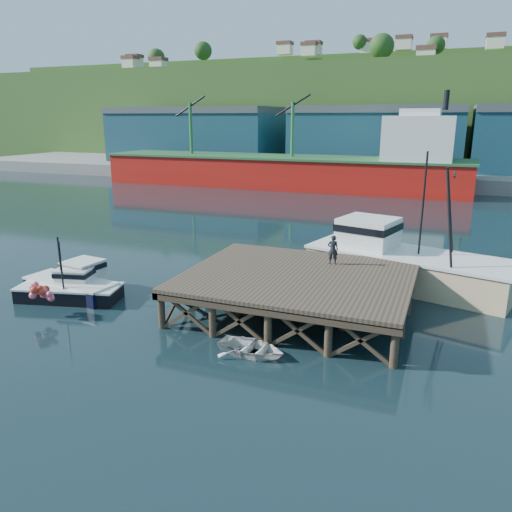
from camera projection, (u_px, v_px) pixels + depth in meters
The scene contains 12 objects.
ground at pixel (208, 298), 29.44m from camera, with size 300.00×300.00×0.00m, color black.
wharf at pixel (297, 278), 26.81m from camera, with size 12.00×10.00×2.62m.
far_quay at pixel (379, 170), 91.93m from camera, with size 160.00×40.00×2.00m, color gray.
warehouse_left at pixel (197, 137), 98.30m from camera, with size 32.00×16.00×9.00m, color #1A4757.
warehouse_mid at pixel (377, 140), 85.97m from camera, with size 28.00×16.00×9.00m, color #1A4757.
cargo_ship at pixel (302, 166), 74.57m from camera, with size 55.50×10.00×13.75m.
hillside at pixel (401, 114), 116.15m from camera, with size 220.00×50.00×22.00m, color #2D511E.
boat_navy at pixel (74, 282), 29.94m from camera, with size 6.15×3.60×3.71m.
boat_black at pixel (71, 288), 29.20m from camera, with size 6.28×5.20×3.67m.
trawler at pixel (404, 259), 31.28m from camera, with size 13.26×7.56×8.39m.
dinghy at pixel (251, 348), 22.35m from camera, with size 2.27×3.18×0.66m, color silver.
dockworker at pixel (333, 250), 28.61m from camera, with size 0.62×0.41×1.70m, color black.
Camera 1 is at (12.78, -24.73, 10.29)m, focal length 35.00 mm.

